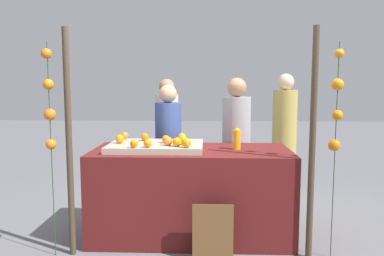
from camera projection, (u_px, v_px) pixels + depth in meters
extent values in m
plane|color=slate|center=(191.00, 235.00, 4.05)|extent=(24.00, 24.00, 0.00)
cube|color=#5B1919|center=(191.00, 193.00, 4.00)|extent=(1.99, 0.90, 0.90)
cube|color=#B2AD99|center=(156.00, 146.00, 3.96)|extent=(0.94, 0.67, 0.06)
sphere|color=orange|center=(145.00, 137.00, 4.11)|extent=(0.08, 0.08, 0.08)
sphere|color=orange|center=(134.00, 144.00, 3.69)|extent=(0.08, 0.08, 0.08)
sphere|color=orange|center=(182.00, 137.00, 4.14)|extent=(0.08, 0.08, 0.08)
sphere|color=orange|center=(186.00, 143.00, 3.69)|extent=(0.09, 0.09, 0.09)
sphere|color=orange|center=(168.00, 141.00, 3.81)|extent=(0.09, 0.09, 0.09)
sphere|color=orange|center=(120.00, 139.00, 3.95)|extent=(0.09, 0.09, 0.09)
sphere|color=orange|center=(124.00, 135.00, 4.24)|extent=(0.08, 0.08, 0.08)
sphere|color=orange|center=(148.00, 143.00, 3.70)|extent=(0.08, 0.08, 0.08)
sphere|color=orange|center=(166.00, 139.00, 3.97)|extent=(0.08, 0.08, 0.08)
sphere|color=orange|center=(177.00, 142.00, 3.75)|extent=(0.09, 0.09, 0.09)
sphere|color=orange|center=(182.00, 140.00, 3.88)|extent=(0.09, 0.09, 0.09)
cylinder|color=orange|center=(237.00, 140.00, 3.94)|extent=(0.08, 0.08, 0.20)
cylinder|color=yellow|center=(237.00, 129.00, 3.92)|extent=(0.04, 0.04, 0.02)
cube|color=brown|center=(213.00, 234.00, 3.42)|extent=(0.36, 0.01, 0.53)
cube|color=black|center=(213.00, 233.00, 3.43)|extent=(0.34, 0.02, 0.51)
cylinder|color=#384C8C|center=(168.00, 159.00, 4.65)|extent=(0.31, 0.31, 1.34)
sphere|color=tan|center=(168.00, 94.00, 4.56)|extent=(0.21, 0.21, 0.21)
cylinder|color=#99999E|center=(236.00, 157.00, 4.57)|extent=(0.33, 0.33, 1.41)
sphere|color=#A87A59|center=(237.00, 87.00, 4.47)|extent=(0.22, 0.22, 0.22)
cylinder|color=tan|center=(284.00, 142.00, 5.54)|extent=(0.34, 0.34, 1.46)
sphere|color=beige|center=(286.00, 82.00, 5.44)|extent=(0.23, 0.23, 0.23)
cylinder|color=beige|center=(167.00, 143.00, 5.60)|extent=(0.32, 0.32, 1.40)
sphere|color=#A87A59|center=(167.00, 87.00, 5.51)|extent=(0.22, 0.22, 0.22)
cylinder|color=#473828|center=(69.00, 144.00, 3.49)|extent=(0.06, 0.06, 2.05)
cylinder|color=#473828|center=(312.00, 145.00, 3.41)|extent=(0.06, 0.06, 2.05)
cylinder|color=#2D4C23|center=(51.00, 152.00, 3.47)|extent=(0.01, 0.01, 1.92)
sphere|color=orange|center=(46.00, 54.00, 3.37)|extent=(0.09, 0.09, 0.09)
sphere|color=orange|center=(48.00, 84.00, 3.39)|extent=(0.09, 0.09, 0.09)
sphere|color=orange|center=(50.00, 115.00, 3.43)|extent=(0.10, 0.10, 0.10)
sphere|color=orange|center=(51.00, 144.00, 3.46)|extent=(0.09, 0.09, 0.09)
cylinder|color=#2D4C23|center=(335.00, 153.00, 3.43)|extent=(0.01, 0.01, 1.92)
sphere|color=orange|center=(339.00, 53.00, 3.33)|extent=(0.08, 0.08, 0.08)
sphere|color=orange|center=(338.00, 84.00, 3.35)|extent=(0.10, 0.10, 0.10)
sphere|color=orange|center=(338.00, 115.00, 3.38)|extent=(0.09, 0.09, 0.09)
sphere|color=orange|center=(334.00, 145.00, 3.42)|extent=(0.10, 0.10, 0.10)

